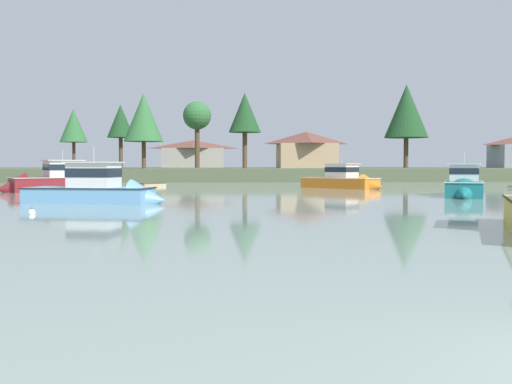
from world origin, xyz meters
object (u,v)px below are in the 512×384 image
Objects in this scene: mooring_buoy_white at (32,213)px; mooring_buoy_orange at (469,188)px; cruiser_teal at (464,189)px; cruiser_maroon at (51,185)px; cruiser_orange at (347,183)px; dinghy_sand at (151,185)px; cruiser_skyblue at (104,194)px.

mooring_buoy_white is 0.72× the size of mooring_buoy_orange.
mooring_buoy_orange is (5.40, 12.11, -0.40)m from cruiser_teal.
cruiser_maroon is at bearing 162.25° from cruiser_teal.
mooring_buoy_orange is at bearing 39.90° from mooring_buoy_white.
cruiser_teal is at bearing 27.84° from mooring_buoy_white.
cruiser_teal is 15.17m from cruiser_orange.
dinghy_sand is 8.32× the size of mooring_buoy_white.
cruiser_orange is 14.79× the size of mooring_buoy_orange.
cruiser_orange reaches higher than cruiser_teal.
cruiser_skyblue is at bearing 76.81° from mooring_buoy_white.
cruiser_teal is 15.58× the size of mooring_buoy_orange.
cruiser_teal is at bearing -39.58° from dinghy_sand.
dinghy_sand is at bearing 87.57° from mooring_buoy_white.
mooring_buoy_white is at bearing -103.19° from cruiser_skyblue.
mooring_buoy_white is at bearing -125.68° from cruiser_orange.
mooring_buoy_white is (-24.64, -13.01, -0.43)m from cruiser_teal.
cruiser_maroon is at bearing -125.80° from dinghy_sand.
cruiser_orange is at bearing 48.28° from cruiser_skyblue.
cruiser_skyblue is 1.02× the size of cruiser_teal.
cruiser_maroon is at bearing -169.51° from cruiser_orange.
cruiser_skyblue is 25.04m from dinghy_sand.
cruiser_teal is (22.95, 5.80, -0.04)m from cruiser_skyblue.
cruiser_skyblue reaches higher than cruiser_teal.
cruiser_orange is (-5.01, 14.32, 0.01)m from cruiser_teal.
mooring_buoy_white is 39.16m from mooring_buoy_orange.
dinghy_sand is 11.82m from cruiser_maroon.
cruiser_maroon reaches higher than cruiser_skyblue.
mooring_buoy_orange is (28.35, 17.91, -0.44)m from cruiser_skyblue.
cruiser_teal is at bearing 14.18° from cruiser_skyblue.
cruiser_skyblue is 0.90× the size of cruiser_maroon.
cruiser_maroon is 17.64× the size of mooring_buoy_orange.
cruiser_orange reaches higher than mooring_buoy_white.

